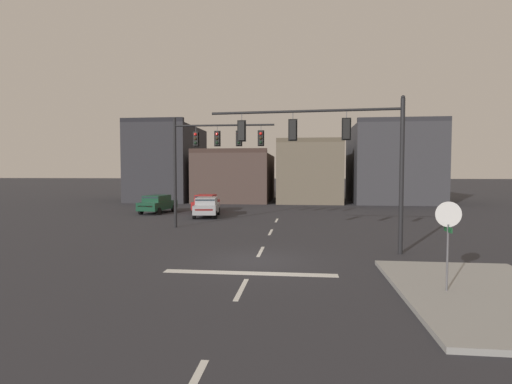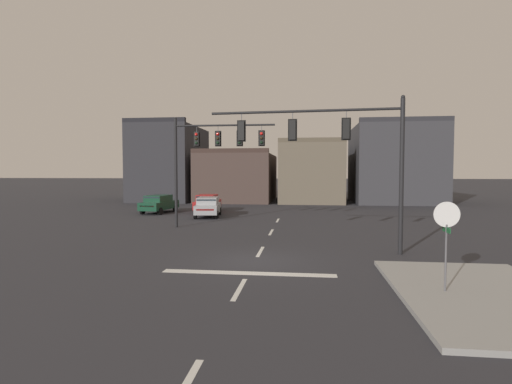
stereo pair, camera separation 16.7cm
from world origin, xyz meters
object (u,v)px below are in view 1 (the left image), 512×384
object	(u,v)px
stop_sign	(448,224)
car_lot_middle	(157,204)
signal_mast_far_side	(208,150)
car_lot_farside	(206,203)
signal_mast_near_side	(337,144)
car_lot_nearside	(207,206)

from	to	relation	value
stop_sign	car_lot_middle	size ratio (longest dim) A/B	0.61
signal_mast_far_side	car_lot_farside	size ratio (longest dim) A/B	1.62
signal_mast_near_side	signal_mast_far_side	bearing A→B (deg)	137.46
signal_mast_near_side	car_lot_nearside	size ratio (longest dim) A/B	1.92
car_lot_farside	signal_mast_far_side	bearing A→B (deg)	-75.62
signal_mast_far_side	car_lot_middle	world-z (taller)	signal_mast_far_side
car_lot_nearside	car_lot_middle	distance (m)	5.69
signal_mast_near_side	signal_mast_far_side	size ratio (longest dim) A/B	1.21
car_lot_middle	signal_mast_far_side	bearing A→B (deg)	-52.47
car_lot_nearside	car_lot_middle	size ratio (longest dim) A/B	1.00
signal_mast_near_side	car_lot_middle	world-z (taller)	signal_mast_near_side
signal_mast_far_side	car_lot_middle	distance (m)	11.85
car_lot_farside	car_lot_middle	bearing A→B (deg)	-161.24
signal_mast_near_side	stop_sign	world-z (taller)	signal_mast_near_side
signal_mast_near_side	signal_mast_far_side	xyz separation A→B (m)	(-7.73, 7.09, 0.19)
car_lot_farside	stop_sign	bearing A→B (deg)	-60.96
car_lot_nearside	car_lot_farside	distance (m)	4.01
car_lot_middle	car_lot_farside	bearing A→B (deg)	18.76
signal_mast_far_side	stop_sign	xyz separation A→B (m)	(10.48, -13.40, -3.02)
stop_sign	car_lot_nearside	size ratio (longest dim) A/B	0.61
stop_sign	car_lot_farside	size ratio (longest dim) A/B	0.63
car_lot_middle	car_lot_farside	distance (m)	4.35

